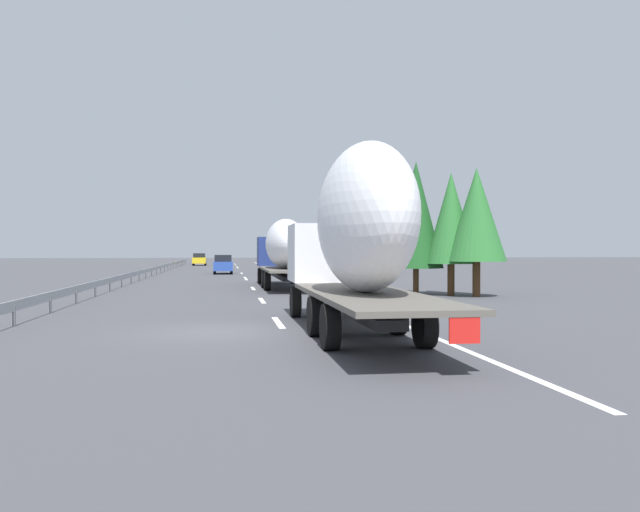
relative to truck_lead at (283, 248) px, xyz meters
name	(u,v)px	position (x,y,z in m)	size (l,w,h in m)	color
ground_plane	(223,275)	(19.62, 3.60, -2.33)	(260.00, 260.00, 0.00)	#424247
lane_stripe_0	(278,322)	(-18.38, 1.80, -2.33)	(3.20, 0.20, 0.01)	white
lane_stripe_1	(262,300)	(-9.51, 1.80, -2.33)	(3.20, 0.20, 0.01)	white
lane_stripe_2	(253,288)	(-0.31, 1.80, -2.33)	(3.20, 0.20, 0.01)	white
lane_stripe_3	(246,279)	(11.70, 1.80, -2.33)	(3.20, 0.20, 0.01)	white
lane_stripe_4	(245,278)	(14.42, 1.80, -2.33)	(3.20, 0.20, 0.01)	white
lane_stripe_5	(242,273)	(24.65, 1.80, -2.33)	(3.20, 0.20, 0.01)	white
lane_stripe_6	(238,268)	(43.53, 1.80, -2.33)	(3.20, 0.20, 0.01)	white
lane_stripe_7	(237,267)	(48.88, 1.80, -2.33)	(3.20, 0.20, 0.01)	white
lane_stripe_8	(235,265)	(60.59, 1.80, -2.33)	(3.20, 0.20, 0.01)	white
lane_stripe_9	(235,264)	(66.85, 1.80, -2.33)	(3.20, 0.20, 0.01)	white
edge_line_right	(280,273)	(24.62, -1.90, -2.33)	(110.00, 0.20, 0.01)	white
truck_lead	(283,248)	(0.00, 0.00, 0.00)	(13.78, 2.55, 4.02)	navy
truck_trailing	(356,234)	(-21.59, 0.00, 0.35)	(13.38, 2.55, 4.90)	silver
car_yellow_coupe	(199,259)	(57.21, 7.01, -1.43)	(4.32, 1.91, 1.77)	gold
car_blue_sedan	(223,264)	(23.57, 3.57, -1.42)	(4.67, 1.78, 1.79)	#28479E
road_sign	(293,249)	(23.91, -3.10, 0.04)	(0.10, 0.90, 3.45)	gray
tree_0	(477,215)	(-8.66, -8.52, 1.59)	(2.84, 2.84, 6.19)	#472D19
tree_1	(325,237)	(36.33, -8.16, 1.44)	(2.73, 2.73, 6.34)	#472D19
tree_2	(451,218)	(-7.66, -7.61, 1.46)	(2.53, 2.53, 6.06)	#472D19
tree_3	(416,215)	(-6.52, -6.16, 1.69)	(2.78, 2.78, 6.74)	#472D19
tree_4	(319,239)	(28.09, -6.22, 1.09)	(3.27, 3.27, 5.59)	#472D19
guardrail_median	(156,268)	(22.62, 9.60, -1.76)	(94.00, 0.10, 0.76)	#9EA0A5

